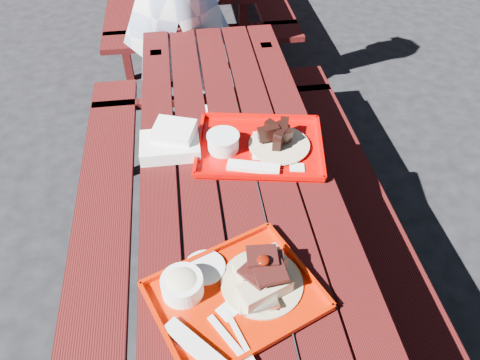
% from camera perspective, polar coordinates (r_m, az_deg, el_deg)
% --- Properties ---
extents(ground, '(60.00, 60.00, 0.00)m').
position_cam_1_polar(ground, '(2.41, -0.50, -11.69)').
color(ground, black).
rests_on(ground, ground).
extents(picnic_table_near, '(1.41, 2.40, 0.75)m').
position_cam_1_polar(picnic_table_near, '(1.97, -0.60, -2.45)').
color(picnic_table_near, '#480D0E').
rests_on(picnic_table_near, ground).
extents(near_tray, '(0.58, 0.52, 0.15)m').
position_cam_1_polar(near_tray, '(1.44, -1.09, -12.88)').
color(near_tray, '#BA1800').
rests_on(near_tray, picnic_table_near).
extents(far_tray, '(0.57, 0.48, 0.09)m').
position_cam_1_polar(far_tray, '(1.90, 2.16, 4.25)').
color(far_tray, '#C20100').
rests_on(far_tray, picnic_table_near).
extents(white_cloth, '(0.24, 0.21, 0.10)m').
position_cam_1_polar(white_cloth, '(1.91, -8.39, 4.64)').
color(white_cloth, white).
rests_on(white_cloth, picnic_table_near).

